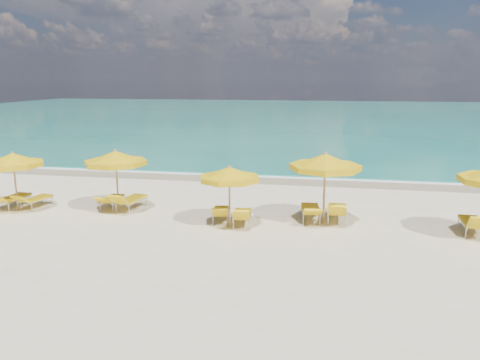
# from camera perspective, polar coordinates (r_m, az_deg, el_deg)

# --- Properties ---
(ground_plane) EXTENTS (120.00, 120.00, 0.00)m
(ground_plane) POSITION_cam_1_polar(r_m,az_deg,el_deg) (16.77, -0.95, -5.09)
(ground_plane) COLOR beige
(ocean) EXTENTS (120.00, 80.00, 0.30)m
(ocean) POSITION_cam_1_polar(r_m,az_deg,el_deg) (63.95, 7.80, 7.77)
(ocean) COLOR #147260
(ocean) RESTS_ON ground
(wet_sand_band) EXTENTS (120.00, 2.60, 0.01)m
(wet_sand_band) POSITION_cam_1_polar(r_m,az_deg,el_deg) (23.83, 2.62, 0.18)
(wet_sand_band) COLOR tan
(wet_sand_band) RESTS_ON ground
(foam_line) EXTENTS (120.00, 1.20, 0.03)m
(foam_line) POSITION_cam_1_polar(r_m,az_deg,el_deg) (24.61, 2.89, 0.56)
(foam_line) COLOR white
(foam_line) RESTS_ON ground
(whitecap_near) EXTENTS (14.00, 0.36, 0.05)m
(whitecap_near) POSITION_cam_1_polar(r_m,az_deg,el_deg) (34.32, -5.08, 3.91)
(whitecap_near) COLOR white
(whitecap_near) RESTS_ON ground
(whitecap_far) EXTENTS (18.00, 0.30, 0.05)m
(whitecap_far) POSITION_cam_1_polar(r_m,az_deg,el_deg) (40.27, 17.43, 4.64)
(whitecap_far) COLOR white
(whitecap_far) RESTS_ON ground
(umbrella_2) EXTENTS (2.75, 2.75, 2.29)m
(umbrella_2) POSITION_cam_1_polar(r_m,az_deg,el_deg) (19.77, -25.94, 2.17)
(umbrella_2) COLOR tan
(umbrella_2) RESTS_ON ground
(umbrella_3) EXTENTS (2.85, 2.85, 2.40)m
(umbrella_3) POSITION_cam_1_polar(r_m,az_deg,el_deg) (18.30, -14.92, 2.55)
(umbrella_3) COLOR tan
(umbrella_3) RESTS_ON ground
(umbrella_4) EXTENTS (2.36, 2.36, 2.14)m
(umbrella_4) POSITION_cam_1_polar(r_m,az_deg,el_deg) (15.87, -1.30, 0.69)
(umbrella_4) COLOR tan
(umbrella_4) RESTS_ON ground
(umbrella_5) EXTENTS (2.53, 2.53, 2.54)m
(umbrella_5) POSITION_cam_1_polar(r_m,az_deg,el_deg) (16.43, 10.36, 2.12)
(umbrella_5) COLOR tan
(umbrella_5) RESTS_ON ground
(lounger_2_left) EXTENTS (0.71, 1.94, 0.81)m
(lounger_2_left) POSITION_cam_1_polar(r_m,az_deg,el_deg) (20.53, -25.95, -2.42)
(lounger_2_left) COLOR #A5A8AD
(lounger_2_left) RESTS_ON ground
(lounger_2_right) EXTENTS (0.83, 1.78, 0.72)m
(lounger_2_right) POSITION_cam_1_polar(r_m,az_deg,el_deg) (20.20, -23.60, -2.50)
(lounger_2_right) COLOR #A5A8AD
(lounger_2_right) RESTS_ON ground
(lounger_3_left) EXTENTS (0.67, 1.78, 0.71)m
(lounger_3_left) POSITION_cam_1_polar(r_m,az_deg,el_deg) (19.14, -15.35, -2.68)
(lounger_3_left) COLOR #A5A8AD
(lounger_3_left) RESTS_ON ground
(lounger_3_right) EXTENTS (0.91, 1.98, 0.86)m
(lounger_3_right) POSITION_cam_1_polar(r_m,az_deg,el_deg) (18.70, -13.17, -2.82)
(lounger_3_right) COLOR #A5A8AD
(lounger_3_right) RESTS_ON ground
(lounger_4_left) EXTENTS (0.85, 1.72, 0.75)m
(lounger_4_left) POSITION_cam_1_polar(r_m,az_deg,el_deg) (16.82, -2.37, -4.32)
(lounger_4_left) COLOR #A5A8AD
(lounger_4_left) RESTS_ON ground
(lounger_4_right) EXTENTS (0.79, 1.80, 0.82)m
(lounger_4_right) POSITION_cam_1_polar(r_m,az_deg,el_deg) (16.38, 0.28, -4.72)
(lounger_4_right) COLOR #A5A8AD
(lounger_4_right) RESTS_ON ground
(lounger_5_left) EXTENTS (0.84, 2.03, 0.77)m
(lounger_5_left) POSITION_cam_1_polar(r_m,az_deg,el_deg) (17.07, 8.60, -4.10)
(lounger_5_left) COLOR #A5A8AD
(lounger_5_left) RESTS_ON ground
(lounger_5_right) EXTENTS (0.71, 1.95, 0.90)m
(lounger_5_right) POSITION_cam_1_polar(r_m,az_deg,el_deg) (17.15, 11.73, -4.11)
(lounger_5_right) COLOR #A5A8AD
(lounger_5_right) RESTS_ON ground
(lounger_6_left) EXTENTS (0.74, 1.86, 0.90)m
(lounger_6_left) POSITION_cam_1_polar(r_m,az_deg,el_deg) (17.22, 26.39, -5.15)
(lounger_6_left) COLOR #A5A8AD
(lounger_6_left) RESTS_ON ground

